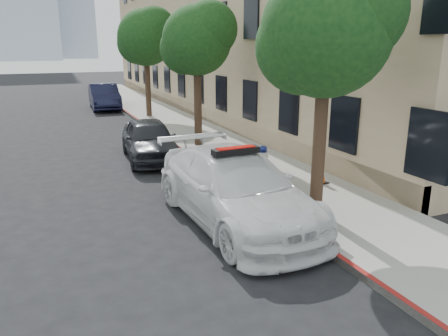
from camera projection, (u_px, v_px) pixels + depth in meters
name	position (u px, v px, depth m)	size (l,w,h in m)	color
ground	(173.00, 208.00, 11.02)	(120.00, 120.00, 0.00)	black
sidewalk	(184.00, 128.00, 21.21)	(3.20, 50.00, 0.15)	gray
curb_strip	(153.00, 131.00, 20.62)	(0.12, 50.00, 0.15)	maroon
building	(244.00, 27.00, 26.42)	(8.00, 36.00, 10.00)	tan
tree_near	(328.00, 30.00, 9.20)	(2.92, 2.82, 5.62)	black
tree_mid	(198.00, 40.00, 16.30)	(2.77, 2.64, 5.43)	black
tree_far	(146.00, 37.00, 23.30)	(3.10, 3.00, 5.81)	black
police_car	(235.00, 188.00, 10.00)	(2.50, 5.71, 1.78)	silver
parked_car_mid	(149.00, 140.00, 15.56)	(1.71, 4.25, 1.45)	black
parked_car_far	(104.00, 97.00, 27.89)	(1.68, 4.81, 1.58)	black
fire_hydrant	(263.00, 159.00, 13.62)	(0.35, 0.31, 0.82)	silver
traffic_cone	(321.00, 171.00, 12.48)	(0.45, 0.45, 0.74)	black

